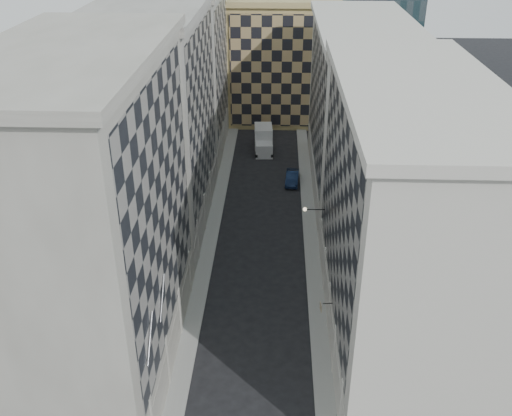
# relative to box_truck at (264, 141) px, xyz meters

# --- Properties ---
(sidewalk_west) EXTENTS (1.50, 100.00, 0.15)m
(sidewalk_west) POSITION_rel_box_truck_xyz_m (-4.86, -22.85, -1.36)
(sidewalk_west) COLOR gray
(sidewalk_west) RESTS_ON ground
(sidewalk_east) EXTENTS (1.50, 100.00, 0.15)m
(sidewalk_east) POSITION_rel_box_truck_xyz_m (5.64, -22.85, -1.36)
(sidewalk_east) COLOR gray
(sidewalk_east) RESTS_ON ground
(bldg_left_a) EXTENTS (10.80, 22.80, 23.70)m
(bldg_left_a) POSITION_rel_box_truck_xyz_m (-10.50, -41.85, 10.39)
(bldg_left_a) COLOR gray
(bldg_left_a) RESTS_ON ground
(bldg_left_b) EXTENTS (10.80, 22.80, 22.70)m
(bldg_left_b) POSITION_rel_box_truck_xyz_m (-10.49, -19.85, 9.89)
(bldg_left_b) COLOR gray
(bldg_left_b) RESTS_ON ground
(bldg_left_c) EXTENTS (10.80, 22.80, 21.70)m
(bldg_left_c) POSITION_rel_box_truck_xyz_m (-10.49, 2.15, 9.39)
(bldg_left_c) COLOR gray
(bldg_left_c) RESTS_ON ground
(bldg_right_a) EXTENTS (10.80, 26.80, 20.70)m
(bldg_right_a) POSITION_rel_box_truck_xyz_m (11.26, -37.85, 8.89)
(bldg_right_a) COLOR beige
(bldg_right_a) RESTS_ON ground
(bldg_right_b) EXTENTS (10.80, 28.80, 19.70)m
(bldg_right_b) POSITION_rel_box_truck_xyz_m (11.28, -10.85, 8.41)
(bldg_right_b) COLOR beige
(bldg_right_b) RESTS_ON ground
(tan_block) EXTENTS (16.80, 14.80, 18.80)m
(tan_block) POSITION_rel_box_truck_xyz_m (2.39, 15.04, 8.00)
(tan_block) COLOR tan
(tan_block) RESTS_ON ground
(flagpoles_left) EXTENTS (0.10, 6.33, 2.33)m
(flagpoles_left) POSITION_rel_box_truck_xyz_m (-5.51, -46.85, 6.57)
(flagpoles_left) COLOR gray
(flagpoles_left) RESTS_ON ground
(bracket_lamp) EXTENTS (1.98, 0.36, 0.36)m
(bracket_lamp) POSITION_rel_box_truck_xyz_m (4.76, -28.85, 4.77)
(bracket_lamp) COLOR black
(bracket_lamp) RESTS_ON ground
(box_truck) EXTENTS (2.80, 6.14, 3.29)m
(box_truck) POSITION_rel_box_truck_xyz_m (0.00, 0.00, 0.00)
(box_truck) COLOR silver
(box_truck) RESTS_ON ground
(dark_car) EXTENTS (1.86, 4.54, 1.46)m
(dark_car) POSITION_rel_box_truck_xyz_m (3.89, -10.48, -0.70)
(dark_car) COLOR #101E3D
(dark_car) RESTS_ON ground
(shop_sign) EXTENTS (0.93, 0.64, 0.72)m
(shop_sign) POSITION_rel_box_truck_xyz_m (5.54, -40.09, 2.41)
(shop_sign) COLOR black
(shop_sign) RESTS_ON ground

